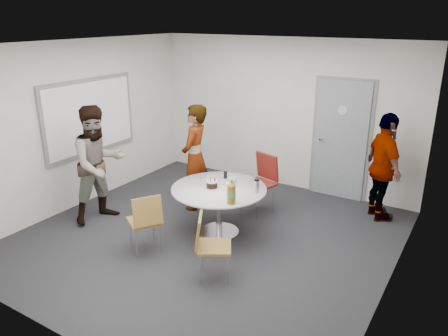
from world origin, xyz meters
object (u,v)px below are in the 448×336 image
Objects in this scene: door at (341,140)px; chair_near_left at (146,218)px; table at (220,194)px; whiteboard at (90,117)px; chair_far at (262,177)px; person_left at (99,164)px; chair_near_right at (208,241)px; person_right at (384,167)px; person_main at (195,157)px.

door is 3.66m from chair_near_left.
whiteboard is at bearing 179.71° from table.
chair_far is 0.53× the size of person_left.
chair_near_left is at bearing -124.32° from chair_near_right.
chair_near_right is 0.49× the size of person_right.
chair_near_right is (0.48, -1.04, -0.12)m from table.
person_main is (1.71, 0.58, -0.58)m from whiteboard.
door is 2.52m from person_main.
person_right reaches higher than chair_near_left.
whiteboard is 1.06m from person_left.
whiteboard is 1.05× the size of person_left.
chair_near_right is 2.14m from person_main.
whiteboard is 4.78m from person_right.
person_left is (-2.32, 0.50, 0.40)m from chair_near_right.
table is at bearing -58.35° from person_left.
chair_far is at bearing 20.28° from whiteboard.
chair_near_left is at bearing -26.21° from whiteboard.
chair_far is at bearing 98.27° from person_main.
door is 1.02m from person_right.
chair_near_right is at bearing -61.06° from chair_near_left.
chair_near_right is 0.46× the size of person_left.
chair_far is at bearing 77.24° from person_right.
chair_near_left is 1.42m from person_left.
table is 1.07m from person_main.
chair_near_right is at bearing -87.02° from person_left.
whiteboard is at bearing -86.01° from person_main.
table is 1.03m from chair_far.
table reaches higher than chair_far.
chair_near_left is 0.47× the size of person_left.
whiteboard reaches higher than chair_far.
table is at bearing 3.41° from chair_near_left.
chair_far is (2.71, 1.00, -0.86)m from whiteboard.
chair_near_left is at bearing 102.37° from person_right.
person_right reaches higher than table.
door is 2.55× the size of chair_near_right.
whiteboard reaches higher than table.
whiteboard is at bearing -147.34° from door.
chair_far is 1.13m from person_main.
whiteboard reaches higher than person_right.
chair_far is at bearing 81.61° from table.
chair_near_right is at bearing -65.33° from table.
chair_near_left is 3.66m from person_right.
chair_near_left is 0.49× the size of person_main.
whiteboard is (-3.56, -2.28, 0.42)m from door.
door is at bearing 66.53° from table.
table is at bearing 173.95° from chair_near_right.
door reaches higher than person_right.
person_right is (2.39, 2.74, 0.33)m from chair_near_left.
person_main is at bearing 145.40° from table.
chair_far is at bearing 158.37° from chair_near_right.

